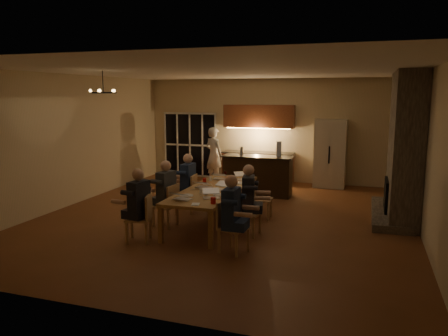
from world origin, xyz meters
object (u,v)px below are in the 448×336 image
laptop_c (204,182)px  person_left_near (139,206)px  person_left_mid (166,193)px  person_right_mid (248,199)px  chair_right_near (234,228)px  plate_near (219,195)px  bar_blender (279,149)px  redcup_mid (204,181)px  chair_right_far (262,199)px  person_right_near (231,215)px  bar_island (258,176)px  chair_right_mid (248,213)px  laptop_e (220,174)px  plate_far (240,183)px  can_silver (206,192)px  standing_person (214,155)px  chandelier (103,93)px  mug_front (202,191)px  mug_back (210,179)px  laptop_f (242,175)px  chair_left_mid (165,205)px  laptop_a (183,194)px  person_left_far (188,183)px  laptop_d (221,185)px  chair_left_near (138,218)px  bar_bottle (241,151)px  dining_table (214,206)px  plate_left (186,195)px  redcup_near (213,201)px  laptop_b (212,192)px  mug_mid (225,182)px  chair_left_far (186,194)px  refrigerator (330,153)px

laptop_c → person_left_near: bearing=74.4°
person_left_mid → person_right_mid: same height
chair_right_near → plate_near: bearing=48.8°
bar_blender → redcup_mid: bearing=-131.2°
chair_right_far → person_right_near: bearing=178.3°
bar_island → chair_right_near: bearing=-81.5°
chair_right_mid → laptop_e: (-1.11, 1.61, 0.42)m
chair_right_mid → plate_far: (-0.54, 1.26, 0.31)m
can_silver → standing_person: bearing=107.7°
chandelier → mug_front: size_ratio=5.48×
mug_back → plate_far: bearing=-6.8°
laptop_f → redcup_mid: (-0.69, -0.68, -0.05)m
laptop_f → plate_far: bearing=-113.1°
person_right_mid → redcup_mid: size_ratio=11.50×
chair_left_mid → chair_right_mid: size_ratio=1.00×
bar_blender → laptop_a: bearing=-120.1°
person_left_far → laptop_d: person_left_far is taller
plate_far → plate_near: bearing=-92.6°
bar_island → bar_blender: 0.93m
bar_island → chandelier: bearing=-127.5°
chair_left_near → chair_left_mid: same height
person_left_near → can_silver: size_ratio=11.50×
person_left_mid → person_left_near: bearing=8.9°
chandelier → mug_back: size_ratio=5.48×
laptop_d → laptop_f: bearing=100.4°
mug_back → bar_bottle: bar_bottle is taller
chair_right_far → laptop_f: size_ratio=2.78×
dining_table → plate_left: (-0.27, -0.82, 0.38)m
chair_right_far → plate_far: size_ratio=3.21×
chair_right_far → redcup_near: 1.97m
standing_person → plate_far: (1.81, -3.36, -0.11)m
can_silver → laptop_b: bearing=-48.2°
chair_right_near → laptop_f: (-0.61, 2.68, 0.42)m
person_left_near → plate_left: bearing=149.9°
mug_mid → plate_left: bearing=-105.2°
chair_left_far → mug_front: bearing=30.9°
chair_left_far → mug_mid: 1.05m
chair_right_far → redcup_mid: (-1.26, -0.21, 0.37)m
laptop_e → bar_bottle: (0.02, 1.73, 0.34)m
bar_island → standing_person: bearing=144.4°
person_left_mid → chair_right_far: bearing=133.9°
person_right_near → laptop_b: person_right_near is taller
chair_left_mid → mug_back: chair_left_mid is taller
refrigerator → dining_table: size_ratio=0.63×
bar_island → laptop_f: bar_island is taller
bar_island → person_left_near: size_ratio=1.38×
chair_left_near → redcup_near: chair_left_near is taller
standing_person → laptop_f: (1.75, -2.94, -0.00)m
laptop_c → mug_mid: laptop_c is taller
person_left_far → bar_blender: bearing=146.2°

